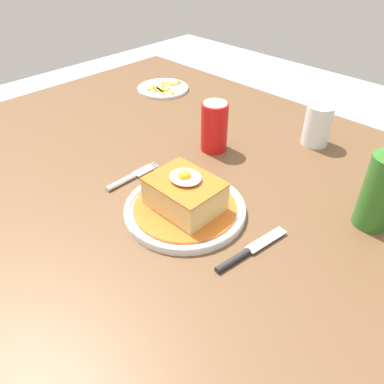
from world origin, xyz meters
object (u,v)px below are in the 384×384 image
(side_plate_fries, at_px, (163,88))
(beer_bottle_green, at_px, (384,181))
(knife, at_px, (243,254))
(soda_can, at_px, (214,127))
(fork, at_px, (128,178))
(main_plate, at_px, (185,209))
(drinking_glass, at_px, (317,128))

(side_plate_fries, bearing_deg, beer_bottle_green, -12.38)
(knife, distance_m, soda_can, 0.38)
(fork, height_order, knife, same)
(beer_bottle_green, bearing_deg, knife, -116.28)
(main_plate, xyz_separation_m, soda_can, (-0.13, 0.23, 0.05))
(beer_bottle_green, relative_size, side_plate_fries, 1.56)
(main_plate, distance_m, beer_bottle_green, 0.37)
(soda_can, bearing_deg, beer_bottle_green, -0.23)
(main_plate, xyz_separation_m, fork, (-0.17, -0.01, -0.00))
(side_plate_fries, bearing_deg, drinking_glass, 3.38)
(beer_bottle_green, height_order, drinking_glass, beer_bottle_green)
(knife, xyz_separation_m, beer_bottle_green, (0.12, 0.24, 0.09))
(soda_can, bearing_deg, knife, -40.26)
(fork, bearing_deg, beer_bottle_green, 27.94)
(beer_bottle_green, bearing_deg, main_plate, -140.86)
(fork, bearing_deg, drinking_glass, 64.58)
(knife, bearing_deg, main_plate, 174.76)
(drinking_glass, bearing_deg, main_plate, -95.42)
(main_plate, bearing_deg, knife, -5.24)
(beer_bottle_green, distance_m, side_plate_fries, 0.81)
(fork, distance_m, side_plate_fries, 0.53)
(fork, distance_m, knife, 0.33)
(knife, bearing_deg, soda_can, 139.74)
(beer_bottle_green, relative_size, drinking_glass, 2.53)
(fork, height_order, beer_bottle_green, beer_bottle_green)
(knife, distance_m, drinking_glass, 0.46)
(knife, distance_m, beer_bottle_green, 0.28)
(soda_can, height_order, drinking_glass, soda_can)
(knife, xyz_separation_m, side_plate_fries, (-0.67, 0.41, -0.00))
(fork, distance_m, beer_bottle_green, 0.51)
(soda_can, distance_m, beer_bottle_green, 0.41)
(side_plate_fries, bearing_deg, soda_can, -24.19)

